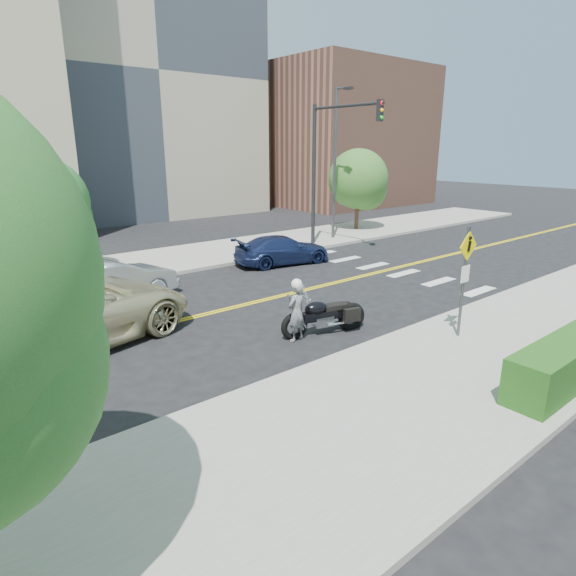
# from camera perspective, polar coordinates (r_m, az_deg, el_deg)

# --- Properties ---
(ground_plane) EXTENTS (120.00, 120.00, 0.00)m
(ground_plane) POSITION_cam_1_polar(r_m,az_deg,el_deg) (15.60, -9.51, -3.03)
(ground_plane) COLOR black
(ground_plane) RESTS_ON ground
(sidewalk_near) EXTENTS (60.00, 5.00, 0.15)m
(sidewalk_near) POSITION_cam_1_polar(r_m,az_deg,el_deg) (10.31, 12.63, -13.40)
(sidewalk_near) COLOR #9E9B91
(sidewalk_near) RESTS_ON ground_plane
(sidewalk_far) EXTENTS (60.00, 5.00, 0.15)m
(sidewalk_far) POSITION_cam_1_polar(r_m,az_deg,el_deg) (22.17, -19.35, 2.29)
(sidewalk_far) COLOR #9E9B91
(sidewalk_far) RESTS_ON ground_plane
(building_mid) EXTENTS (18.00, 14.00, 20.00)m
(building_mid) POSITION_cam_1_polar(r_m,az_deg,el_deg) (42.00, -19.41, 22.22)
(building_mid) COLOR #A39984
(building_mid) RESTS_ON ground_plane
(building_right) EXTENTS (14.00, 12.00, 12.00)m
(building_right) POSITION_cam_1_polar(r_m,az_deg,el_deg) (46.72, 6.16, 17.40)
(building_right) COLOR #8C5947
(building_right) RESTS_ON ground_plane
(lamp_post) EXTENTS (0.16, 0.16, 8.00)m
(lamp_post) POSITION_cam_1_polar(r_m,az_deg,el_deg) (27.29, 5.55, 14.28)
(lamp_post) COLOR #4C4C51
(lamp_post) RESTS_ON sidewalk_far
(traffic_light) EXTENTS (0.28, 4.50, 7.00)m
(traffic_light) POSITION_cam_1_polar(r_m,az_deg,el_deg) (24.86, 4.59, 15.31)
(traffic_light) COLOR black
(traffic_light) RESTS_ON sidewalk_far
(pedestrian_sign) EXTENTS (0.78, 0.08, 3.00)m
(pedestrian_sign) POSITION_cam_1_polar(r_m,az_deg,el_deg) (13.54, 20.24, 1.83)
(pedestrian_sign) COLOR #4C4C51
(pedestrian_sign) RESTS_ON sidewalk_near
(motorcyclist) EXTENTS (0.66, 0.49, 1.76)m
(motorcyclist) POSITION_cam_1_polar(r_m,az_deg,el_deg) (13.03, 1.02, -2.65)
(motorcyclist) COLOR #B0B0B5
(motorcyclist) RESTS_ON ground
(motorcycle) EXTENTS (2.68, 1.41, 1.56)m
(motorcycle) POSITION_cam_1_polar(r_m,az_deg,el_deg) (13.61, 4.38, -2.29)
(motorcycle) COLOR black
(motorcycle) RESTS_ON ground
(suv) EXTENTS (7.43, 4.72, 1.91)m
(suv) POSITION_cam_1_polar(r_m,az_deg,el_deg) (13.92, -24.89, -2.65)
(suv) COLOR beige
(suv) RESTS_ON ground
(parked_car_silver) EXTENTS (4.89, 2.67, 1.53)m
(parked_car_silver) POSITION_cam_1_polar(r_m,az_deg,el_deg) (17.17, -20.35, 0.62)
(parked_car_silver) COLOR #B5BABE
(parked_car_silver) RESTS_ON ground
(parked_car_blue) EXTENTS (4.69, 2.61, 1.29)m
(parked_car_blue) POSITION_cam_1_polar(r_m,az_deg,el_deg) (21.83, -0.66, 4.55)
(parked_car_blue) COLOR navy
(parked_car_blue) RESTS_ON ground
(tree_far_a) EXTENTS (3.53, 3.53, 4.83)m
(tree_far_a) POSITION_cam_1_polar(r_m,az_deg,el_deg) (21.02, -27.20, 8.96)
(tree_far_a) COLOR #382619
(tree_far_a) RESTS_ON ground
(tree_far_b) EXTENTS (3.65, 3.65, 5.04)m
(tree_far_b) POSITION_cam_1_polar(r_m,az_deg,el_deg) (30.62, 8.31, 12.66)
(tree_far_b) COLOR #382619
(tree_far_b) RESTS_ON ground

